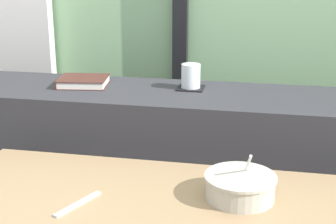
{
  "coord_description": "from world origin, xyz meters",
  "views": [
    {
      "loc": [
        0.36,
        -1.27,
        1.35
      ],
      "look_at": [
        0.02,
        0.47,
        0.78
      ],
      "focal_mm": 54.25,
      "sensor_mm": 36.0,
      "label": 1
    }
  ],
  "objects_px": {
    "closed_book": "(83,81)",
    "juice_glass": "(191,77)",
    "soup_bowl": "(240,187)",
    "coaster_square": "(191,88)",
    "fork_utensil": "(78,204)"
  },
  "relations": [
    {
      "from": "soup_bowl",
      "to": "juice_glass",
      "type": "bearing_deg",
      "value": 111.66
    },
    {
      "from": "coaster_square",
      "to": "soup_bowl",
      "type": "height_order",
      "value": "coaster_square"
    },
    {
      "from": "juice_glass",
      "to": "soup_bowl",
      "type": "height_order",
      "value": "juice_glass"
    },
    {
      "from": "juice_glass",
      "to": "closed_book",
      "type": "distance_m",
      "value": 0.43
    },
    {
      "from": "juice_glass",
      "to": "fork_utensil",
      "type": "bearing_deg",
      "value": -105.85
    },
    {
      "from": "soup_bowl",
      "to": "fork_utensil",
      "type": "height_order",
      "value": "soup_bowl"
    },
    {
      "from": "soup_bowl",
      "to": "coaster_square",
      "type": "bearing_deg",
      "value": 111.66
    },
    {
      "from": "juice_glass",
      "to": "soup_bowl",
      "type": "distance_m",
      "value": 0.65
    },
    {
      "from": "juice_glass",
      "to": "closed_book",
      "type": "xyz_separation_m",
      "value": [
        -0.43,
        -0.03,
        -0.03
      ]
    },
    {
      "from": "closed_book",
      "to": "fork_utensil",
      "type": "xyz_separation_m",
      "value": [
        0.23,
        -0.68,
        -0.17
      ]
    },
    {
      "from": "coaster_square",
      "to": "closed_book",
      "type": "relative_size",
      "value": 0.48
    },
    {
      "from": "closed_book",
      "to": "juice_glass",
      "type": "bearing_deg",
      "value": 4.32
    },
    {
      "from": "soup_bowl",
      "to": "closed_book",
      "type": "bearing_deg",
      "value": 140.17
    },
    {
      "from": "fork_utensil",
      "to": "juice_glass",
      "type": "bearing_deg",
      "value": 97.71
    },
    {
      "from": "coaster_square",
      "to": "juice_glass",
      "type": "bearing_deg",
      "value": -90.0
    }
  ]
}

